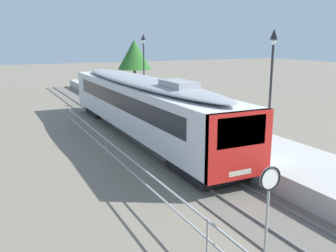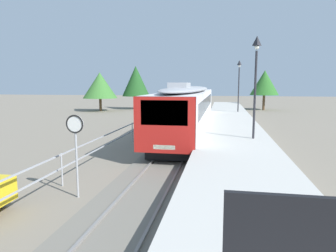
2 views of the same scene
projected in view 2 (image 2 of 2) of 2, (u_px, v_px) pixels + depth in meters
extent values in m
plane|color=slate|center=(141.00, 139.00, 20.99)|extent=(160.00, 160.00, 0.00)
cube|color=#6B665B|center=(183.00, 140.00, 20.46)|extent=(3.20, 60.00, 0.06)
cube|color=slate|center=(173.00, 139.00, 20.58)|extent=(0.08, 60.00, 0.08)
cube|color=slate|center=(194.00, 139.00, 20.33)|extent=(0.08, 60.00, 0.08)
cube|color=silver|center=(188.00, 108.00, 23.01)|extent=(2.80, 19.68, 2.55)
cube|color=red|center=(164.00, 125.00, 13.52)|extent=(2.80, 0.24, 2.55)
cube|color=black|center=(164.00, 113.00, 13.36)|extent=(2.13, 0.08, 1.12)
cube|color=black|center=(188.00, 103.00, 22.96)|extent=(2.82, 16.53, 0.92)
ellipsoid|color=#9EA0A5|center=(188.00, 89.00, 22.81)|extent=(2.69, 18.89, 0.44)
cube|color=#9EA0A5|center=(179.00, 86.00, 17.98)|extent=(1.10, 2.20, 0.36)
cube|color=#EAE5C6|center=(164.00, 147.00, 13.59)|extent=(1.00, 0.10, 0.20)
cube|color=black|center=(173.00, 148.00, 15.97)|extent=(2.24, 3.20, 0.55)
cube|color=black|center=(196.00, 118.00, 30.48)|extent=(2.24, 3.20, 0.55)
cube|color=#B7B5AD|center=(232.00, 135.00, 19.84)|extent=(3.90, 60.00, 0.90)
cylinder|color=#232328|center=(255.00, 95.00, 15.84)|extent=(0.12, 0.12, 4.60)
pyramid|color=#232328|center=(257.00, 41.00, 15.46)|extent=(0.34, 0.34, 0.50)
sphere|color=silver|center=(257.00, 47.00, 15.50)|extent=(0.24, 0.24, 0.24)
cylinder|color=#232328|center=(239.00, 90.00, 31.50)|extent=(0.12, 0.12, 4.60)
pyramid|color=#232328|center=(239.00, 63.00, 31.11)|extent=(0.34, 0.34, 0.50)
sphere|color=silver|center=(239.00, 66.00, 31.15)|extent=(0.24, 0.24, 0.24)
cube|color=black|center=(283.00, 237.00, 3.04)|extent=(1.20, 0.08, 0.90)
cylinder|color=#9EA0A5|center=(77.00, 166.00, 10.02)|extent=(0.07, 0.07, 2.20)
cylinder|color=white|center=(75.00, 124.00, 9.81)|extent=(0.60, 0.03, 0.60)
torus|color=black|center=(75.00, 124.00, 9.80)|extent=(0.61, 0.05, 0.61)
cube|color=#9EA0A5|center=(61.00, 155.00, 11.12)|extent=(0.05, 36.00, 0.05)
cube|color=#9EA0A5|center=(62.00, 168.00, 11.19)|extent=(0.05, 36.00, 0.05)
cylinder|color=#9EA0A5|center=(62.00, 170.00, 11.20)|extent=(0.06, 0.06, 1.25)
cylinder|color=#9EA0A5|center=(132.00, 132.00, 19.98)|extent=(0.06, 0.06, 1.25)
cylinder|color=#9EA0A5|center=(160.00, 118.00, 28.75)|extent=(0.06, 0.06, 1.25)
cylinder|color=brown|center=(101.00, 105.00, 42.52)|extent=(0.36, 0.36, 1.84)
cone|color=#38702D|center=(100.00, 85.00, 42.15)|extent=(4.76, 4.76, 3.58)
cylinder|color=brown|center=(264.00, 102.00, 44.48)|extent=(0.36, 0.36, 2.21)
cone|color=#286023|center=(265.00, 83.00, 44.08)|extent=(4.14, 4.14, 3.60)
cylinder|color=brown|center=(136.00, 103.00, 45.99)|extent=(0.36, 0.36, 1.99)
cone|color=#1E4C1E|center=(136.00, 81.00, 45.54)|extent=(4.17, 4.17, 4.53)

